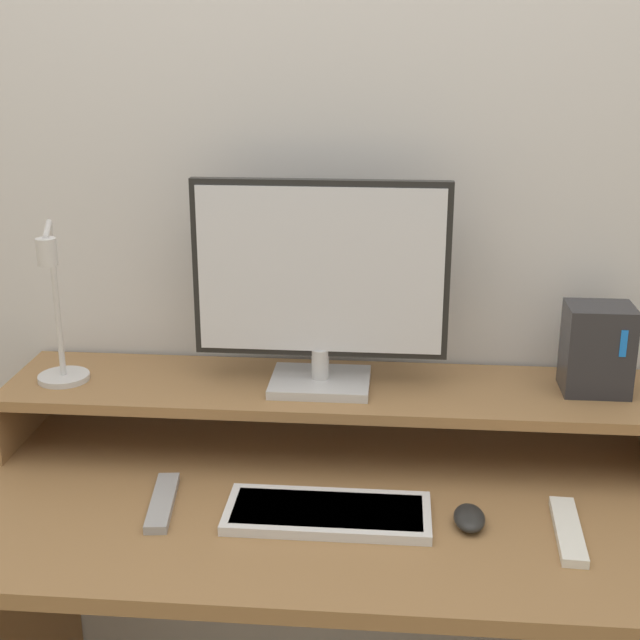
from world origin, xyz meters
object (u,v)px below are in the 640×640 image
object	(u,v)px
desk_lamp	(57,324)
keyboard	(328,513)
mouse	(469,518)
remote_secondary	(568,531)
monitor	(320,283)
remote_control	(163,502)
router_dock	(597,349)

from	to	relation	value
desk_lamp	keyboard	bearing A→B (deg)	-21.64
mouse	remote_secondary	xyz separation A→B (m)	(0.17, -0.02, -0.01)
monitor	keyboard	distance (m)	0.45
monitor	keyboard	size ratio (longest dim) A/B	1.37
desk_lamp	remote_control	bearing A→B (deg)	-39.46
desk_lamp	remote_secondary	distance (m)	1.04
keyboard	remote_secondary	size ratio (longest dim) A/B	1.75
keyboard	mouse	world-z (taller)	mouse
router_dock	remote_control	bearing A→B (deg)	-160.78
keyboard	mouse	bearing A→B (deg)	-0.68
mouse	remote_secondary	bearing A→B (deg)	-5.62
monitor	desk_lamp	size ratio (longest dim) A/B	1.49
router_dock	keyboard	xyz separation A→B (m)	(-0.51, -0.30, -0.22)
keyboard	desk_lamp	bearing A→B (deg)	158.36
router_dock	remote_secondary	world-z (taller)	router_dock
monitor	keyboard	world-z (taller)	monitor
keyboard	remote_control	world-z (taller)	keyboard
router_dock	keyboard	size ratio (longest dim) A/B	0.49
monitor	router_dock	world-z (taller)	monitor
remote_control	remote_secondary	size ratio (longest dim) A/B	0.96
remote_control	remote_secondary	xyz separation A→B (m)	(0.72, -0.03, 0.00)
mouse	keyboard	bearing A→B (deg)	179.32
remote_secondary	remote_control	bearing A→B (deg)	177.35
router_dock	remote_control	world-z (taller)	router_dock
monitor	remote_control	distance (m)	0.51
desk_lamp	remote_control	distance (m)	0.42
monitor	mouse	xyz separation A→B (m)	(0.29, -0.28, -0.35)
desk_lamp	mouse	size ratio (longest dim) A/B	3.77
router_dock	mouse	world-z (taller)	router_dock
monitor	router_dock	bearing A→B (deg)	2.42
monitor	remote_secondary	bearing A→B (deg)	-32.88
desk_lamp	mouse	xyz separation A→B (m)	(0.81, -0.22, -0.26)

